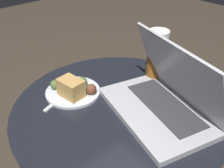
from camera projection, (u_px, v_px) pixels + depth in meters
name	position (u px, v px, depth m)	size (l,w,h in m)	color
table	(118.00, 144.00, 0.90)	(0.66, 0.66, 0.53)	black
laptop	(164.00, 98.00, 0.77)	(0.39, 0.31, 0.22)	#B2B2B7
beer_glass	(157.00, 56.00, 0.90)	(0.07, 0.07, 0.18)	brown
snack_plate	(73.00, 89.00, 0.85)	(0.18, 0.18, 0.07)	silver
fork	(66.00, 93.00, 0.87)	(0.08, 0.18, 0.00)	silver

